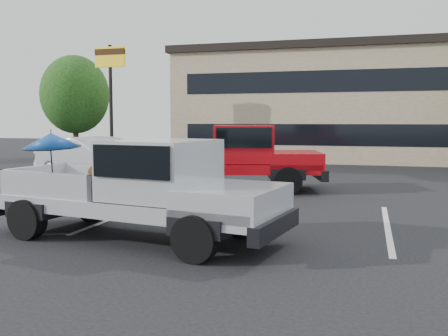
{
  "coord_description": "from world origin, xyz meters",
  "views": [
    {
      "loc": [
        2.57,
        -8.81,
        2.23
      ],
      "look_at": [
        -0.14,
        0.52,
        1.3
      ],
      "focal_mm": 40.0,
      "sensor_mm": 36.0,
      "label": 1
    }
  ],
  "objects_px": {
    "motel_sign": "(110,72)",
    "silver_pickup": "(150,185)",
    "red_pickup": "(237,155)",
    "tree_left": "(75,95)",
    "silver_sedan": "(96,161)",
    "blue_suv": "(105,151)",
    "tree_back": "(429,84)"
  },
  "relations": [
    {
      "from": "motel_sign",
      "to": "silver_sedan",
      "type": "relative_size",
      "value": 1.2
    },
    {
      "from": "tree_left",
      "to": "silver_sedan",
      "type": "height_order",
      "value": "tree_left"
    },
    {
      "from": "tree_left",
      "to": "silver_sedan",
      "type": "relative_size",
      "value": 1.2
    },
    {
      "from": "tree_left",
      "to": "red_pickup",
      "type": "relative_size",
      "value": 0.9
    },
    {
      "from": "motel_sign",
      "to": "tree_back",
      "type": "xyz_separation_m",
      "value": [
        16.0,
        10.0,
        -0.24
      ]
    },
    {
      "from": "motel_sign",
      "to": "silver_pickup",
      "type": "distance_m",
      "value": 17.25
    },
    {
      "from": "motel_sign",
      "to": "silver_sedan",
      "type": "xyz_separation_m",
      "value": [
        3.51,
        -7.5,
        -3.83
      ]
    },
    {
      "from": "red_pickup",
      "to": "blue_suv",
      "type": "distance_m",
      "value": 11.26
    },
    {
      "from": "tree_left",
      "to": "motel_sign",
      "type": "bearing_deg",
      "value": -36.87
    },
    {
      "from": "tree_left",
      "to": "tree_back",
      "type": "height_order",
      "value": "tree_back"
    },
    {
      "from": "silver_sedan",
      "to": "red_pickup",
      "type": "bearing_deg",
      "value": -67.65
    },
    {
      "from": "silver_sedan",
      "to": "blue_suv",
      "type": "xyz_separation_m",
      "value": [
        -3.71,
        7.17,
        -0.15
      ]
    },
    {
      "from": "motel_sign",
      "to": "red_pickup",
      "type": "height_order",
      "value": "motel_sign"
    },
    {
      "from": "red_pickup",
      "to": "blue_suv",
      "type": "height_order",
      "value": "red_pickup"
    },
    {
      "from": "silver_sedan",
      "to": "silver_pickup",
      "type": "bearing_deg",
      "value": -121.79
    },
    {
      "from": "motel_sign",
      "to": "blue_suv",
      "type": "relative_size",
      "value": 1.23
    },
    {
      "from": "tree_left",
      "to": "blue_suv",
      "type": "xyz_separation_m",
      "value": [
        3.81,
        -3.33,
        -3.05
      ]
    },
    {
      "from": "silver_pickup",
      "to": "tree_back",
      "type": "bearing_deg",
      "value": 82.74
    },
    {
      "from": "tree_left",
      "to": "silver_pickup",
      "type": "xyz_separation_m",
      "value": [
        12.72,
        -17.44,
        -2.68
      ]
    },
    {
      "from": "motel_sign",
      "to": "silver_pickup",
      "type": "bearing_deg",
      "value": -58.88
    },
    {
      "from": "tree_left",
      "to": "red_pickup",
      "type": "height_order",
      "value": "tree_left"
    },
    {
      "from": "tree_back",
      "to": "motel_sign",
      "type": "bearing_deg",
      "value": -147.99
    },
    {
      "from": "silver_sedan",
      "to": "blue_suv",
      "type": "bearing_deg",
      "value": 48.67
    },
    {
      "from": "tree_back",
      "to": "silver_pickup",
      "type": "height_order",
      "value": "tree_back"
    },
    {
      "from": "tree_back",
      "to": "blue_suv",
      "type": "xyz_separation_m",
      "value": [
        -16.19,
        -10.33,
        -3.73
      ]
    },
    {
      "from": "silver_pickup",
      "to": "red_pickup",
      "type": "relative_size",
      "value": 0.89
    },
    {
      "from": "motel_sign",
      "to": "tree_left",
      "type": "relative_size",
      "value": 1.0
    },
    {
      "from": "tree_left",
      "to": "blue_suv",
      "type": "distance_m",
      "value": 5.91
    },
    {
      "from": "blue_suv",
      "to": "motel_sign",
      "type": "bearing_deg",
      "value": 47.93
    },
    {
      "from": "tree_left",
      "to": "tree_back",
      "type": "distance_m",
      "value": 21.2
    },
    {
      "from": "tree_back",
      "to": "red_pickup",
      "type": "xyz_separation_m",
      "value": [
        -7.45,
        -17.41,
        -3.28
      ]
    },
    {
      "from": "red_pickup",
      "to": "silver_sedan",
      "type": "xyz_separation_m",
      "value": [
        -5.03,
        -0.09,
        -0.31
      ]
    }
  ]
}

